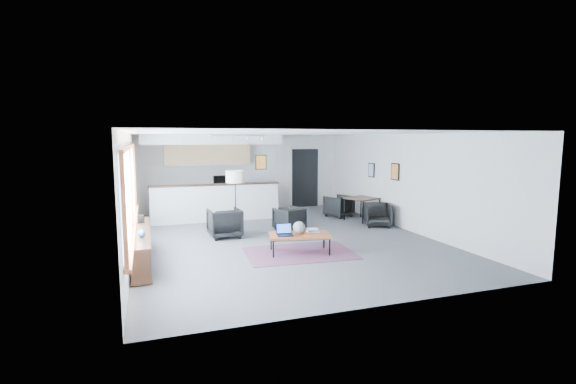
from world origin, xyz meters
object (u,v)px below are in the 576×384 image
object	(u,v)px
floor_lamp	(235,179)
armchair_right	(289,218)
ceramic_pot	(299,228)
dining_table	(362,200)
armchair_left	(225,222)
microwave	(223,179)
dining_chair_far	(339,207)
book_stack	(313,230)
dining_chair_near	(378,216)
coffee_table	(300,236)
laptop	(284,232)

from	to	relation	value
floor_lamp	armchair_right	bearing A→B (deg)	-0.09
ceramic_pot	dining_table	xyz separation A→B (m)	(3.07, 2.78, 0.08)
armchair_left	microwave	distance (m)	3.67
ceramic_pot	armchair_left	bearing A→B (deg)	122.56
dining_chair_far	dining_table	bearing A→B (deg)	92.08
book_stack	dining_chair_far	size ratio (longest dim) A/B	0.47
dining_chair_far	microwave	distance (m)	3.96
floor_lamp	dining_chair_far	distance (m)	4.02
armchair_left	floor_lamp	xyz separation A→B (m)	(0.33, 0.22, 1.04)
armchair_left	dining_chair_near	bearing A→B (deg)	175.54
coffee_table	floor_lamp	bearing A→B (deg)	124.85
coffee_table	microwave	bearing A→B (deg)	109.02
laptop	dining_chair_far	world-z (taller)	laptop
book_stack	dining_chair_far	xyz separation A→B (m)	(2.32, 3.52, -0.14)
armchair_left	dining_chair_near	size ratio (longest dim) A/B	1.29
armchair_right	dining_table	size ratio (longest dim) A/B	0.66
dining_table	dining_chair_near	xyz separation A→B (m)	(0.00, -0.91, -0.33)
floor_lamp	microwave	bearing A→B (deg)	85.57
ceramic_pot	armchair_left	size ratio (longest dim) A/B	0.34
book_stack	armchair_right	bearing A→B (deg)	85.12
dining_chair_far	book_stack	bearing A→B (deg)	32.62
coffee_table	dining_table	xyz separation A→B (m)	(3.06, 2.81, 0.25)
coffee_table	book_stack	xyz separation A→B (m)	(0.35, 0.09, 0.07)
coffee_table	dining_chair_near	size ratio (longest dim) A/B	2.27
armchair_right	dining_chair_near	bearing A→B (deg)	150.87
book_stack	dining_chair_near	size ratio (longest dim) A/B	0.48
book_stack	armchair_left	world-z (taller)	armchair_left
coffee_table	dining_chair_far	bearing A→B (deg)	65.56
laptop	dining_chair_far	distance (m)	4.68
armchair_left	microwave	world-z (taller)	microwave
armchair_right	book_stack	bearing A→B (deg)	63.40
coffee_table	dining_chair_near	world-z (taller)	dining_chair_near
dining_chair_near	dining_chair_far	distance (m)	1.76
book_stack	armchair_right	distance (m)	2.14
armchair_right	laptop	bearing A→B (deg)	46.76
laptop	armchair_left	bearing A→B (deg)	123.34
book_stack	coffee_table	bearing A→B (deg)	-165.09
coffee_table	floor_lamp	xyz separation A→B (m)	(-0.94, 2.23, 1.05)
dining_chair_near	microwave	xyz separation A→B (m)	(-3.74, 3.66, 0.81)
book_stack	floor_lamp	xyz separation A→B (m)	(-1.28, 2.14, 0.98)
book_stack	microwave	world-z (taller)	microwave
coffee_table	book_stack	world-z (taller)	book_stack
microwave	dining_table	bearing A→B (deg)	-38.96
laptop	floor_lamp	world-z (taller)	floor_lamp
floor_lamp	dining_chair_far	bearing A→B (deg)	20.96
dining_chair_far	microwave	bearing A→B (deg)	-54.11
floor_lamp	microwave	world-z (taller)	floor_lamp
coffee_table	laptop	xyz separation A→B (m)	(-0.34, 0.03, 0.10)
laptop	book_stack	xyz separation A→B (m)	(0.68, 0.06, -0.03)
laptop	book_stack	world-z (taller)	laptop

